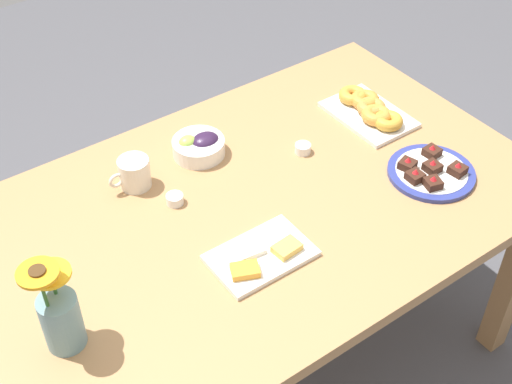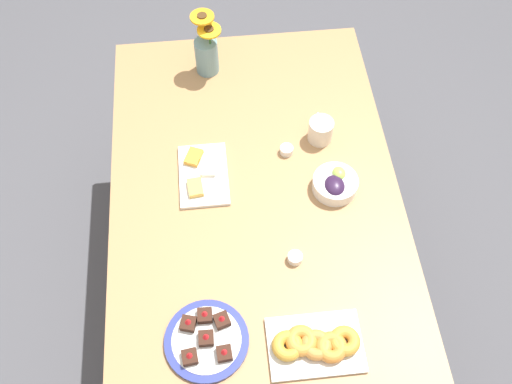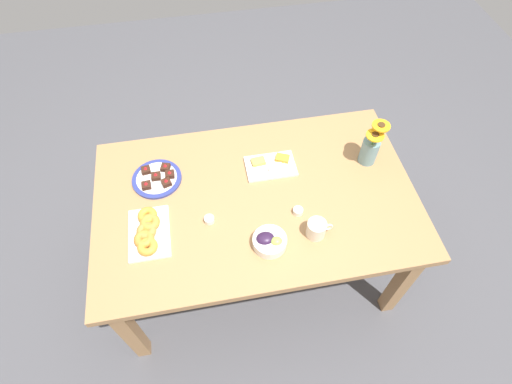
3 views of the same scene
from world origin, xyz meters
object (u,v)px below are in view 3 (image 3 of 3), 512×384
(dining_table, at_px, (256,206))
(grape_bowl, at_px, (269,241))
(cheese_platter, at_px, (271,165))
(dessert_plate, at_px, (157,178))
(coffee_mug, at_px, (317,229))
(flower_vase, at_px, (370,149))
(jam_cup_berry, at_px, (298,211))
(croissant_platter, at_px, (148,231))
(jam_cup_honey, at_px, (209,219))

(dining_table, bearing_deg, grape_bowl, -87.67)
(cheese_platter, distance_m, dessert_plate, 0.59)
(coffee_mug, height_order, flower_vase, flower_vase)
(dining_table, height_order, jam_cup_berry, jam_cup_berry)
(croissant_platter, relative_size, jam_cup_berry, 5.87)
(grape_bowl, bearing_deg, dining_table, 92.33)
(grape_bowl, xyz_separation_m, flower_vase, (0.61, 0.40, 0.06))
(grape_bowl, xyz_separation_m, dessert_plate, (-0.49, 0.47, -0.02))
(jam_cup_berry, bearing_deg, flower_vase, 30.37)
(coffee_mug, relative_size, jam_cup_honey, 2.59)
(jam_cup_honey, bearing_deg, grape_bowl, -34.26)
(dining_table, height_order, cheese_platter, cheese_platter)
(grape_bowl, bearing_deg, cheese_platter, 77.49)
(coffee_mug, bearing_deg, grape_bowl, -176.12)
(dining_table, distance_m, coffee_mug, 0.37)
(croissant_platter, relative_size, jam_cup_honey, 5.87)
(coffee_mug, height_order, dessert_plate, coffee_mug)
(dining_table, distance_m, flower_vase, 0.66)
(croissant_platter, height_order, jam_cup_berry, croissant_platter)
(jam_cup_berry, relative_size, flower_vase, 0.19)
(dining_table, relative_size, flower_vase, 6.18)
(coffee_mug, distance_m, cheese_platter, 0.46)
(croissant_platter, xyz_separation_m, jam_cup_berry, (0.71, -0.01, -0.01))
(grape_bowl, relative_size, cheese_platter, 0.60)
(dining_table, xyz_separation_m, flower_vase, (0.62, 0.13, 0.18))
(cheese_platter, xyz_separation_m, dessert_plate, (-0.59, 0.02, 0.00))
(grape_bowl, height_order, cheese_platter, grape_bowl)
(dining_table, relative_size, grape_bowl, 10.23)
(cheese_platter, relative_size, croissant_platter, 0.92)
(coffee_mug, xyz_separation_m, jam_cup_honey, (-0.48, 0.16, -0.03))
(jam_cup_berry, relative_size, dessert_plate, 0.19)
(dining_table, height_order, dessert_plate, dessert_plate)
(cheese_platter, bearing_deg, croissant_platter, -155.07)
(dining_table, bearing_deg, croissant_platter, -167.19)
(dining_table, relative_size, croissant_platter, 5.68)
(cheese_platter, height_order, jam_cup_berry, cheese_platter)
(dining_table, distance_m, jam_cup_berry, 0.25)
(flower_vase, bearing_deg, dessert_plate, 176.39)
(coffee_mug, relative_size, grape_bowl, 0.79)
(croissant_platter, height_order, flower_vase, flower_vase)
(grape_bowl, xyz_separation_m, jam_cup_berry, (0.17, 0.14, -0.01))
(dining_table, distance_m, cheese_platter, 0.23)
(croissant_platter, bearing_deg, dining_table, 12.81)
(cheese_platter, distance_m, croissant_platter, 0.71)
(dessert_plate, bearing_deg, flower_vase, -3.61)
(grape_bowl, relative_size, croissant_platter, 0.56)
(coffee_mug, relative_size, flower_vase, 0.48)
(croissant_platter, bearing_deg, flower_vase, 12.17)
(dessert_plate, bearing_deg, jam_cup_honey, -51.68)
(croissant_platter, bearing_deg, jam_cup_honey, 4.07)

